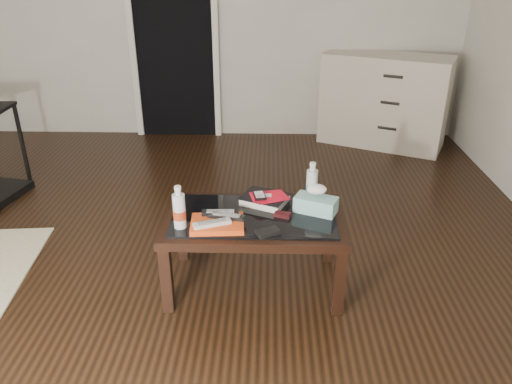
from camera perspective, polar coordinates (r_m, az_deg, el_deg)
ground at (r=3.27m, az=-8.74°, el=-7.70°), size 5.00×5.00×0.00m
doorway at (r=5.29m, az=-9.38°, el=17.13°), size 0.90×0.08×2.07m
coffee_table at (r=2.81m, az=-0.24°, el=-3.77°), size 1.00×0.60×0.46m
dresser at (r=5.21m, az=14.43°, el=10.09°), size 1.30×0.96×0.90m
magazines at (r=2.67m, az=-4.45°, el=-3.65°), size 0.30×0.23×0.03m
remote_silver at (r=2.62m, az=-5.05°, el=-3.56°), size 0.20×0.12×0.02m
remote_black_front at (r=2.69m, az=-3.41°, el=-2.76°), size 0.21×0.09×0.02m
remote_black_back at (r=2.72m, az=-4.10°, el=-2.35°), size 0.20×0.06×0.02m
textbook at (r=2.90m, az=1.00°, el=-0.85°), size 0.31×0.28×0.05m
dvd_mailers at (r=2.88m, az=1.29°, el=-0.44°), size 0.22×0.17×0.01m
ipod at (r=2.86m, az=0.40°, el=-0.39°), size 0.08×0.11×0.02m
flip_phone at (r=2.76m, az=3.07°, el=-2.60°), size 0.10×0.07×0.02m
wallet at (r=2.59m, az=1.35°, el=-4.60°), size 0.14×0.12×0.02m
water_bottle_left at (r=2.64m, az=-8.79°, el=-1.70°), size 0.07×0.07×0.24m
water_bottle_right at (r=2.91m, az=6.42°, el=1.19°), size 0.08×0.08×0.24m
tissue_box at (r=2.81m, az=6.85°, el=-1.43°), size 0.26×0.20×0.09m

